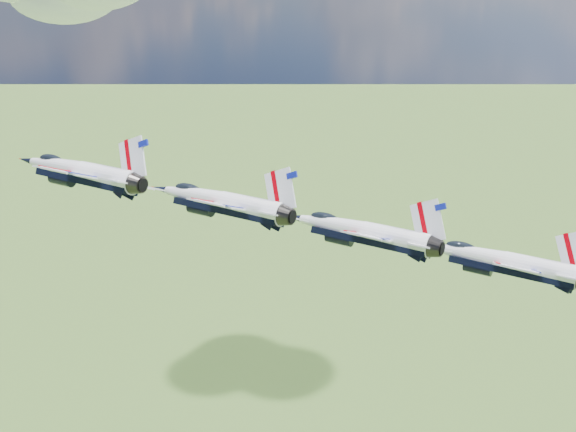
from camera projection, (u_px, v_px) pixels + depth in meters
jet_0 at (77, 171)px, 66.18m from camera, size 16.68×19.48×8.82m
jet_1 at (218, 201)px, 66.21m from camera, size 16.68×19.48×8.82m
jet_2 at (358, 231)px, 66.24m from camera, size 16.68×19.48×8.82m
jet_3 at (499, 261)px, 66.26m from camera, size 16.68×19.48×8.82m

